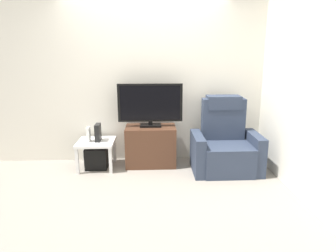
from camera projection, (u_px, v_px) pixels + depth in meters
ground_plane at (145, 188)px, 3.90m from camera, size 6.40×6.40×0.00m
wall_back at (146, 79)px, 4.68m from camera, size 6.40×0.06×2.60m
wall_side at (297, 87)px, 3.68m from camera, size 0.06×4.48×2.60m
tv_stand at (151, 146)px, 4.64m from camera, size 0.76×0.47×0.61m
television at (150, 104)px, 4.50m from camera, size 0.97×0.20×0.65m
recliner_armchair at (225, 145)px, 4.44m from camera, size 0.98×0.78×1.08m
side_table at (96, 145)px, 4.50m from camera, size 0.54×0.54×0.42m
subwoofer_box at (97, 157)px, 4.55m from camera, size 0.32×0.32×0.32m
book_upright at (88, 134)px, 4.44m from camera, size 0.04×0.12×0.22m
game_console at (98, 132)px, 4.47m from camera, size 0.07×0.20×0.26m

